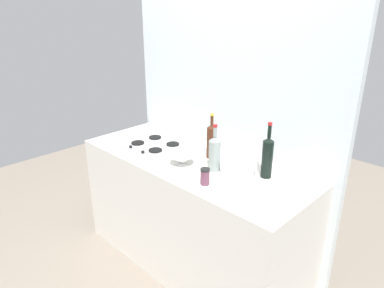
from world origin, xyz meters
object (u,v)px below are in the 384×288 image
wine_bottle_mid_right (215,153)px  wine_bottle_leftmost (212,140)px  plate_stack (238,170)px  mixing_bowl (182,159)px  condiment_jar_front (205,176)px  stovetop_hob (155,145)px  wine_bottle_mid_left (267,156)px

wine_bottle_mid_right → wine_bottle_leftmost: bearing=137.1°
plate_stack → mixing_bowl: mixing_bowl is taller
wine_bottle_mid_right → mixing_bowl: (-0.22, -0.09, -0.09)m
wine_bottle_mid_right → mixing_bowl: wine_bottle_mid_right is taller
wine_bottle_mid_right → condiment_jar_front: (0.09, -0.20, -0.07)m
stovetop_hob → wine_bottle_mid_left: bearing=10.6°
plate_stack → wine_bottle_leftmost: (-0.31, 0.08, 0.10)m
wine_bottle_leftmost → mixing_bowl: (-0.06, -0.24, -0.09)m
wine_bottle_leftmost → condiment_jar_front: 0.43m
stovetop_hob → mixing_bowl: bearing=-11.8°
mixing_bowl → condiment_jar_front: size_ratio=1.67×
stovetop_hob → wine_bottle_leftmost: bearing=19.6°
stovetop_hob → wine_bottle_mid_left: (0.91, 0.17, 0.13)m
wine_bottle_mid_left → plate_stack: bearing=-147.8°
wine_bottle_mid_left → condiment_jar_front: 0.42m
mixing_bowl → wine_bottle_mid_right: bearing=23.4°
wine_bottle_leftmost → wine_bottle_mid_right: (0.16, -0.15, -0.01)m
plate_stack → wine_bottle_mid_left: size_ratio=0.63×
plate_stack → condiment_jar_front: bearing=-102.8°
wine_bottle_leftmost → wine_bottle_mid_right: size_ratio=1.04×
wine_bottle_mid_left → condiment_jar_front: size_ratio=3.49×
wine_bottle_mid_right → stovetop_hob: bearing=-178.7°
stovetop_hob → wine_bottle_mid_left: wine_bottle_mid_left is taller
stovetop_hob → wine_bottle_mid_right: wine_bottle_mid_right is taller
stovetop_hob → plate_stack: bearing=5.7°
plate_stack → wine_bottle_leftmost: size_ratio=0.70×
stovetop_hob → mixing_bowl: 0.40m
wine_bottle_leftmost → wine_bottle_mid_left: 0.46m
wine_bottle_leftmost → condiment_jar_front: (0.25, -0.34, -0.08)m
plate_stack → wine_bottle_leftmost: 0.34m
wine_bottle_mid_left → wine_bottle_leftmost: bearing=-178.6°
mixing_bowl → condiment_jar_front: bearing=-18.0°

